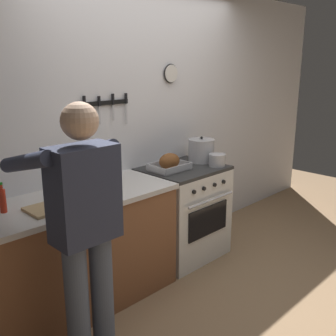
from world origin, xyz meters
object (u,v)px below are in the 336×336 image
stove (183,212)px  roasting_pan (169,163)px  cutting_board (54,207)px  bottle_hot_sauce (3,200)px  bottle_cooking_oil (104,170)px  bottle_vinegar (83,176)px  bottle_soy_sauce (115,169)px  person_cook (84,224)px  stock_pot (201,150)px  saucepan (217,160)px

stove → roasting_pan: size_ratio=2.56×
cutting_board → bottle_hot_sauce: bottle_hot_sauce is taller
bottle_cooking_oil → bottle_vinegar: bottle_cooking_oil is taller
stove → bottle_cooking_oil: bottle_cooking_oil is taller
roasting_pan → cutting_board: roasting_pan is taller
bottle_soy_sauce → bottle_hot_sauce: bearing=-173.2°
person_cook → stock_pot: (1.78, 0.62, 0.06)m
saucepan → cutting_board: (-1.68, 0.08, -0.05)m
saucepan → bottle_hot_sauce: bottle_hot_sauce is taller
person_cook → bottle_cooking_oil: person_cook is taller
bottle_hot_sauce → saucepan: bearing=-7.2°
bottle_soy_sauce → bottle_hot_sauce: 1.03m
person_cook → bottle_soy_sauce: person_cook is taller
stove → stock_pot: size_ratio=3.45×
saucepan → bottle_cooking_oil: bearing=164.5°
bottle_cooking_oil → bottle_soy_sauce: bottle_cooking_oil is taller
person_cook → bottle_soy_sauce: 1.12m
stock_pot → person_cook: bearing=-160.9°
bottle_cooking_oil → bottle_hot_sauce: bearing=-176.3°
saucepan → bottle_soy_sauce: 1.01m
roasting_pan → stock_pot: bearing=1.3°
bottle_cooking_oil → bottle_soy_sauce: bearing=22.7°
roasting_pan → stock_pot: stock_pot is taller
person_cook → stock_pot: bearing=-80.4°
bottle_cooking_oil → stove: bearing=-7.8°
stove → stock_pot: (0.29, 0.03, 0.56)m
bottle_soy_sauce → saucepan: bearing=-21.6°
stove → bottle_soy_sauce: bearing=164.9°
saucepan → bottle_cooking_oil: bottle_cooking_oil is taller
bottle_vinegar → bottle_soy_sauce: (0.35, 0.04, -0.01)m
stove → bottle_hot_sauce: 1.77m
cutting_board → bottle_soy_sauce: 0.80m
stock_pot → saucepan: size_ratio=1.64×
stock_pot → bottle_cooking_oil: bearing=175.9°
saucepan → bottle_hot_sauce: (-1.95, 0.25, 0.03)m
bottle_cooking_oil → bottle_soy_sauce: (0.16, 0.07, -0.04)m
person_cook → bottle_vinegar: 0.86m
saucepan → bottle_soy_sauce: bottle_soy_sauce is taller
stock_pot → stove: bearing=-173.3°
roasting_pan → saucepan: size_ratio=2.21×
roasting_pan → bottle_vinegar: bottle_vinegar is taller
person_cook → bottle_hot_sauce: size_ratio=8.07×
bottle_vinegar → cutting_board: bearing=-148.1°
person_cook → bottle_cooking_oil: size_ratio=6.02×
cutting_board → bottle_cooking_oil: size_ratio=1.31×
stock_pot → bottle_soy_sauce: bearing=171.4°
stock_pot → bottle_hot_sauce: (-1.98, 0.02, -0.03)m
bottle_soy_sauce → bottle_vinegar: bearing=-172.8°
person_cook → bottle_soy_sauce: (0.82, 0.76, 0.03)m
stove → roasting_pan: 0.55m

